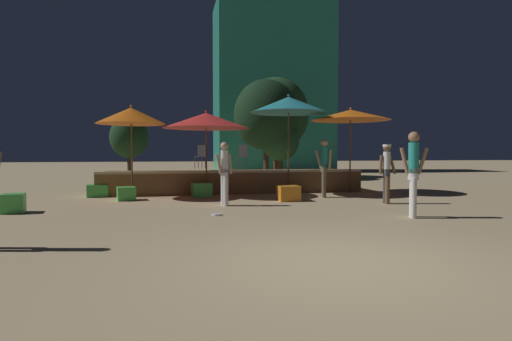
{
  "coord_description": "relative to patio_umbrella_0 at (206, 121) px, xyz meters",
  "views": [
    {
      "loc": [
        -2.07,
        -4.76,
        1.41
      ],
      "look_at": [
        0.0,
        5.23,
        0.96
      ],
      "focal_mm": 28.0,
      "sensor_mm": 36.0,
      "label": 1
    }
  ],
  "objects": [
    {
      "name": "wooden_deck",
      "position": [
        1.03,
        1.45,
        -2.09
      ],
      "size": [
        9.1,
        2.58,
        0.81
      ],
      "color": "brown",
      "rests_on": "ground"
    },
    {
      "name": "background_tree_1",
      "position": [
        3.82,
        7.73,
        0.97
      ],
      "size": [
        3.44,
        3.44,
        5.33
      ],
      "color": "#3D2B1C",
      "rests_on": "ground"
    },
    {
      "name": "distant_building",
      "position": [
        6.53,
        17.03,
        3.85
      ],
      "size": [
        8.82,
        4.51,
        12.61
      ],
      "color": "teal",
      "rests_on": "ground"
    },
    {
      "name": "patio_umbrella_3",
      "position": [
        -2.33,
        -0.17,
        0.1
      ],
      "size": [
        2.15,
        2.15,
        2.89
      ],
      "color": "brown",
      "rests_on": "ground"
    },
    {
      "name": "cube_seat_3",
      "position": [
        -4.75,
        -2.88,
        -2.23
      ],
      "size": [
        0.55,
        0.55,
        0.45
      ],
      "rotation": [
        0.0,
        0.0,
        0.18
      ],
      "color": "#4CC651",
      "rests_on": "ground"
    },
    {
      "name": "cube_seat_2",
      "position": [
        -3.46,
        0.41,
        -2.26
      ],
      "size": [
        0.73,
        0.73,
        0.39
      ],
      "rotation": [
        0.0,
        0.0,
        0.15
      ],
      "color": "#4CC651",
      "rests_on": "ground"
    },
    {
      "name": "bistro_chair_1",
      "position": [
        1.48,
        1.56,
        -1.11
      ],
      "size": [
        0.47,
        0.47,
        0.9
      ],
      "rotation": [
        0.0,
        0.0,
        5.75
      ],
      "color": "#47474C",
      "rests_on": "wooden_deck"
    },
    {
      "name": "background_tree_3",
      "position": [
        4.84,
        9.63,
        1.21
      ],
      "size": [
        3.89,
        3.89,
        5.81
      ],
      "color": "#3D2B1C",
      "rests_on": "ground"
    },
    {
      "name": "cube_seat_0",
      "position": [
        -0.18,
        -0.33,
        -2.24
      ],
      "size": [
        0.65,
        0.65,
        0.45
      ],
      "rotation": [
        0.0,
        0.0,
        0.1
      ],
      "color": "#4CC651",
      "rests_on": "ground"
    },
    {
      "name": "background_tree_0",
      "position": [
        -3.67,
        12.19,
        -0.12
      ],
      "size": [
        2.3,
        2.3,
        3.62
      ],
      "color": "#3D2B1C",
      "rests_on": "ground"
    },
    {
      "name": "person_3",
      "position": [
        4.04,
        -5.38,
        -1.41
      ],
      "size": [
        0.57,
        0.33,
        1.87
      ],
      "rotation": [
        0.0,
        0.0,
        1.13
      ],
      "color": "white",
      "rests_on": "ground"
    },
    {
      "name": "cube_seat_1",
      "position": [
        -2.44,
        -0.81,
        -2.26
      ],
      "size": [
        0.6,
        0.6,
        0.4
      ],
      "rotation": [
        0.0,
        0.0,
        0.21
      ],
      "color": "#4CC651",
      "rests_on": "ground"
    },
    {
      "name": "ground_plane",
      "position": [
        1.01,
        -8.38,
        -2.46
      ],
      "size": [
        120.0,
        120.0,
        0.0
      ],
      "primitive_type": "plane",
      "color": "tan"
    },
    {
      "name": "person_0",
      "position": [
        3.6,
        -1.27,
        -1.44
      ],
      "size": [
        0.52,
        0.31,
        1.84
      ],
      "rotation": [
        0.0,
        0.0,
        1.11
      ],
      "color": "#72664C",
      "rests_on": "ground"
    },
    {
      "name": "bistro_chair_0",
      "position": [
        -0.02,
        2.28,
        -1.11
      ],
      "size": [
        0.46,
        0.47,
        0.9
      ],
      "rotation": [
        0.0,
        0.0,
        5.77
      ],
      "color": "#47474C",
      "rests_on": "wooden_deck"
    },
    {
      "name": "frisbee_disc",
      "position": [
        -0.1,
        -4.18,
        -2.44
      ],
      "size": [
        0.24,
        0.24,
        0.03
      ],
      "color": "white",
      "rests_on": "ground"
    },
    {
      "name": "patio_umbrella_0",
      "position": [
        0.0,
        0.0,
        0.0
      ],
      "size": [
        2.82,
        2.82,
        2.79
      ],
      "color": "brown",
      "rests_on": "ground"
    },
    {
      "name": "background_tree_2",
      "position": [
        4.53,
        7.47,
        -0.4
      ],
      "size": [
        2.01,
        2.01,
        3.18
      ],
      "color": "#3D2B1C",
      "rests_on": "ground"
    },
    {
      "name": "patio_umbrella_2",
      "position": [
        2.76,
        -0.12,
        0.57
      ],
      "size": [
        2.6,
        2.6,
        3.37
      ],
      "color": "brown",
      "rests_on": "ground"
    },
    {
      "name": "cube_seat_4",
      "position": [
        2.25,
        -1.9,
        -2.24
      ],
      "size": [
        0.62,
        0.62,
        0.44
      ],
      "rotation": [
        0.0,
        0.0,
        -0.03
      ],
      "color": "orange",
      "rests_on": "ground"
    },
    {
      "name": "person_1",
      "position": [
        0.27,
        -2.6,
        -1.54
      ],
      "size": [
        0.49,
        0.29,
        1.7
      ],
      "rotation": [
        0.0,
        0.0,
        1.9
      ],
      "color": "white",
      "rests_on": "ground"
    },
    {
      "name": "patio_umbrella_1",
      "position": [
        5.09,
        0.05,
        0.28
      ],
      "size": [
        2.78,
        2.78,
        3.01
      ],
      "color": "brown",
      "rests_on": "ground"
    },
    {
      "name": "person_2",
      "position": [
        4.72,
        -3.08,
        -1.54
      ],
      "size": [
        0.49,
        0.29,
        1.65
      ],
      "rotation": [
        0.0,
        0.0,
        4.55
      ],
      "color": "#3F3F47",
      "rests_on": "ground"
    }
  ]
}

